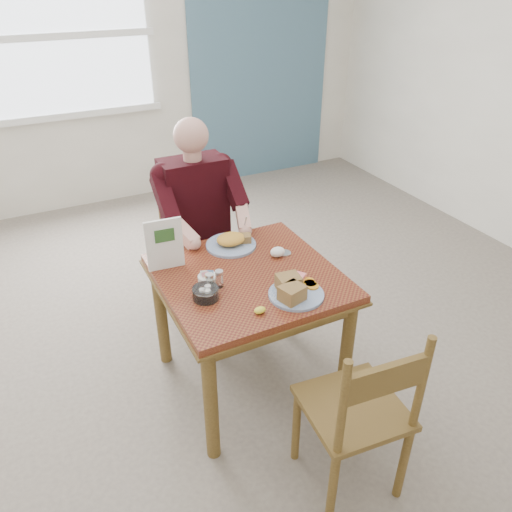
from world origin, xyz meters
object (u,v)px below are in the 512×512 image
far_plate (232,242)px  diner (199,211)px  near_plate (294,290)px  chair_far (197,251)px  chair_near (359,413)px  table (248,291)px

far_plate → diner: bearing=96.8°
near_plate → chair_far: bearing=96.0°
near_plate → far_plate: (-0.06, 0.58, -0.00)m
chair_near → far_plate: (-0.08, 1.14, 0.30)m
table → near_plate: (0.11, -0.28, 0.15)m
table → diner: bearing=90.0°
chair_far → near_plate: (0.11, -1.07, 0.31)m
chair_far → chair_near: (0.12, -1.63, 0.00)m
chair_far → diner: 0.34m
far_plate → near_plate: bearing=-83.7°
chair_near → near_plate: bearing=91.3°
near_plate → far_plate: bearing=96.3°
table → diner: (0.00, 0.71, 0.17)m
table → chair_far: bearing=90.0°
far_plate → table: bearing=-98.7°
chair_far → far_plate: bearing=-84.5°
chair_far → far_plate: (0.05, -0.49, 0.30)m
chair_far → far_plate: size_ratio=2.55×
diner → far_plate: size_ratio=3.72×
chair_far → chair_near: 1.64m
near_plate → diner: bearing=96.5°
chair_near → far_plate: size_ratio=2.55×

